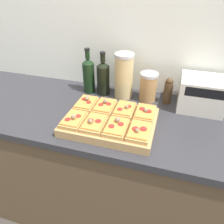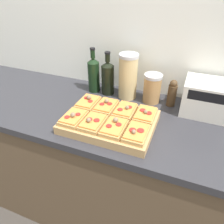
% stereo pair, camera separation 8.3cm
% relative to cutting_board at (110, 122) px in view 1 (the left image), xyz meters
% --- Properties ---
extents(wall_back, '(6.00, 0.06, 2.50)m').
position_rel_cutting_board_xyz_m(wall_back, '(-0.04, 0.47, 0.32)').
color(wall_back, silver).
rests_on(wall_back, ground_plane).
extents(kitchen_counter, '(2.63, 0.67, 0.91)m').
position_rel_cutting_board_xyz_m(kitchen_counter, '(-0.04, 0.11, -0.48)').
color(kitchen_counter, brown).
rests_on(kitchen_counter, ground_plane).
extents(cutting_board, '(0.46, 0.34, 0.04)m').
position_rel_cutting_board_xyz_m(cutting_board, '(0.00, 0.00, 0.00)').
color(cutting_board, tan).
rests_on(cutting_board, kitchen_counter).
extents(pizza_slice_back_left, '(0.10, 0.15, 0.05)m').
position_rel_cutting_board_xyz_m(pizza_slice_back_left, '(-0.16, 0.08, 0.04)').
color(pizza_slice_back_left, tan).
rests_on(pizza_slice_back_left, cutting_board).
extents(pizza_slice_back_midleft, '(0.10, 0.15, 0.05)m').
position_rel_cutting_board_xyz_m(pizza_slice_back_midleft, '(-0.05, 0.08, 0.04)').
color(pizza_slice_back_midleft, tan).
rests_on(pizza_slice_back_midleft, cutting_board).
extents(pizza_slice_back_midright, '(0.10, 0.15, 0.05)m').
position_rel_cutting_board_xyz_m(pizza_slice_back_midright, '(0.06, 0.08, 0.04)').
color(pizza_slice_back_midright, tan).
rests_on(pizza_slice_back_midright, cutting_board).
extents(pizza_slice_back_right, '(0.10, 0.15, 0.05)m').
position_rel_cutting_board_xyz_m(pizza_slice_back_right, '(0.16, 0.08, 0.04)').
color(pizza_slice_back_right, tan).
rests_on(pizza_slice_back_right, cutting_board).
extents(pizza_slice_front_left, '(0.10, 0.15, 0.05)m').
position_rel_cutting_board_xyz_m(pizza_slice_front_left, '(-0.16, -0.08, 0.04)').
color(pizza_slice_front_left, tan).
rests_on(pizza_slice_front_left, cutting_board).
extents(pizza_slice_front_midleft, '(0.10, 0.15, 0.05)m').
position_rel_cutting_board_xyz_m(pizza_slice_front_midleft, '(-0.06, -0.08, 0.04)').
color(pizza_slice_front_midleft, tan).
rests_on(pizza_slice_front_midleft, cutting_board).
extents(pizza_slice_front_midright, '(0.10, 0.15, 0.05)m').
position_rel_cutting_board_xyz_m(pizza_slice_front_midright, '(0.05, -0.08, 0.04)').
color(pizza_slice_front_midright, tan).
rests_on(pizza_slice_front_midright, cutting_board).
extents(pizza_slice_front_right, '(0.10, 0.15, 0.05)m').
position_rel_cutting_board_xyz_m(pizza_slice_front_right, '(0.16, -0.08, 0.04)').
color(pizza_slice_front_right, tan).
rests_on(pizza_slice_front_right, cutting_board).
extents(olive_oil_bottle, '(0.07, 0.07, 0.29)m').
position_rel_cutting_board_xyz_m(olive_oil_bottle, '(-0.24, 0.32, 0.10)').
color(olive_oil_bottle, black).
rests_on(olive_oil_bottle, kitchen_counter).
extents(wine_bottle, '(0.08, 0.08, 0.27)m').
position_rel_cutting_board_xyz_m(wine_bottle, '(-0.14, 0.32, 0.09)').
color(wine_bottle, black).
rests_on(wine_bottle, kitchen_counter).
extents(grain_jar_tall, '(0.12, 0.12, 0.28)m').
position_rel_cutting_board_xyz_m(grain_jar_tall, '(-0.01, 0.32, 0.12)').
color(grain_jar_tall, tan).
rests_on(grain_jar_tall, kitchen_counter).
extents(grain_jar_short, '(0.11, 0.11, 0.18)m').
position_rel_cutting_board_xyz_m(grain_jar_short, '(0.14, 0.32, 0.07)').
color(grain_jar_short, '#AD7F4C').
rests_on(grain_jar_short, kitchen_counter).
extents(pepper_mill, '(0.05, 0.05, 0.16)m').
position_rel_cutting_board_xyz_m(pepper_mill, '(0.26, 0.32, 0.06)').
color(pepper_mill, '#47331E').
rests_on(pepper_mill, kitchen_counter).
extents(toaster_oven, '(0.27, 0.20, 0.19)m').
position_rel_cutting_board_xyz_m(toaster_oven, '(0.44, 0.31, 0.07)').
color(toaster_oven, beige).
rests_on(toaster_oven, kitchen_counter).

